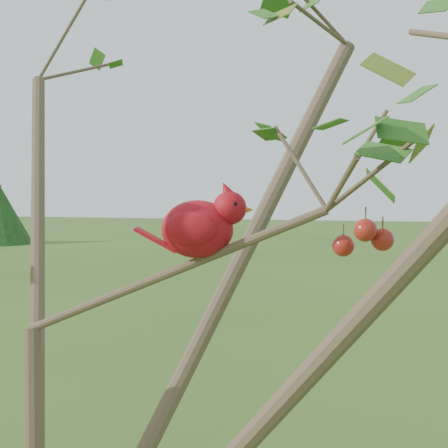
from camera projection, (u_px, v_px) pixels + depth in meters
name	position (u px, v px, depth m)	size (l,w,h in m)	color
crabapple_tree	(34.00, 252.00, 1.25)	(2.35, 2.05, 2.95)	#443324
cardinal	(201.00, 226.00, 1.28)	(0.23, 0.12, 0.16)	#A50E12
distant_trees	(329.00, 205.00, 24.08)	(44.50, 14.11, 3.27)	#443324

